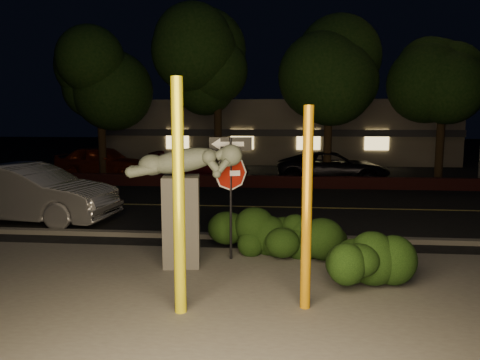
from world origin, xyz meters
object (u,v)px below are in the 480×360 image
at_px(yellow_pole_right, 307,210).
at_px(parked_car_dark, 333,167).
at_px(signpost, 231,173).
at_px(yellow_pole_left, 179,199).
at_px(sculpture, 183,192).
at_px(parked_car_red, 103,161).
at_px(silver_sedan, 28,193).
at_px(parked_car_darkred, 200,165).

xyz_separation_m(yellow_pole_right, parked_car_dark, (1.82, 14.32, -0.90)).
xyz_separation_m(yellow_pole_right, signpost, (-1.46, 2.41, 0.25)).
height_order(yellow_pole_left, sculpture, yellow_pole_left).
xyz_separation_m(signpost, parked_car_red, (-7.83, 12.62, -1.06)).
relative_size(sculpture, silver_sedan, 0.49).
distance_m(yellow_pole_left, signpost, 2.80).
height_order(yellow_pole_right, parked_car_dark, yellow_pole_right).
relative_size(signpost, parked_car_red, 0.56).
distance_m(sculpture, parked_car_red, 14.82).
xyz_separation_m(yellow_pole_left, signpost, (0.46, 2.76, 0.04)).
bearing_deg(parked_car_dark, parked_car_darkred, 87.26).
relative_size(sculpture, parked_car_dark, 0.49).
bearing_deg(yellow_pole_right, signpost, 121.24).
distance_m(sculpture, parked_car_dark, 13.08).
bearing_deg(sculpture, silver_sedan, 138.24).
relative_size(yellow_pole_left, parked_car_dark, 0.72).
height_order(yellow_pole_right, silver_sedan, yellow_pole_right).
bearing_deg(signpost, parked_car_dark, 63.63).
bearing_deg(yellow_pole_left, parked_car_darkred, 99.16).
relative_size(yellow_pole_left, parked_car_red, 0.78).
bearing_deg(parked_car_red, yellow_pole_left, -149.21).
relative_size(parked_car_red, parked_car_dark, 0.92).
relative_size(yellow_pole_right, parked_car_dark, 0.64).
distance_m(yellow_pole_right, parked_car_red, 17.69).
xyz_separation_m(yellow_pole_left, parked_car_red, (-7.37, 15.38, -1.02)).
relative_size(silver_sedan, parked_car_darkred, 1.09).
bearing_deg(parked_car_red, silver_sedan, -165.13).
relative_size(yellow_pole_left, sculpture, 1.46).
xyz_separation_m(yellow_pole_left, silver_sedan, (-5.72, 5.73, -0.97)).
bearing_deg(yellow_pole_left, parked_car_dark, 75.65).
height_order(yellow_pole_left, silver_sedan, yellow_pole_left).
distance_m(yellow_pole_left, silver_sedan, 8.16).
bearing_deg(silver_sedan, parked_car_darkred, -12.19).
distance_m(yellow_pole_left, sculpture, 2.36).
xyz_separation_m(parked_car_red, parked_car_dark, (11.12, -0.71, -0.09)).
xyz_separation_m(signpost, parked_car_dark, (3.29, 11.90, -1.15)).
distance_m(signpost, sculpture, 1.07).
xyz_separation_m(yellow_pole_left, parked_car_dark, (3.75, 14.67, -1.11)).
height_order(parked_car_darkred, parked_car_dark, parked_car_dark).
bearing_deg(yellow_pole_right, yellow_pole_left, -169.76).
bearing_deg(parked_car_darkred, yellow_pole_right, -161.74).
xyz_separation_m(yellow_pole_left, sculpture, (-0.44, 2.30, -0.28)).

